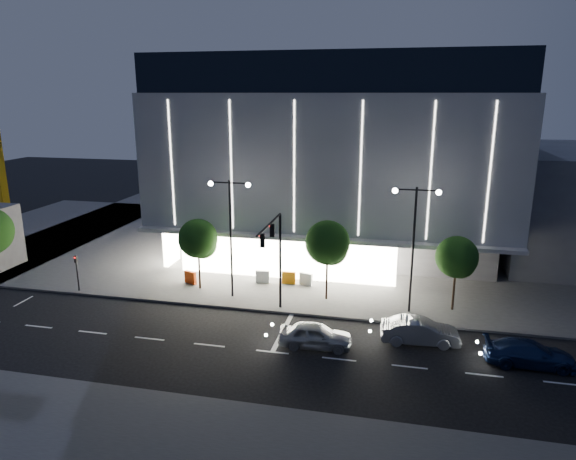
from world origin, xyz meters
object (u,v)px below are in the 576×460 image
at_px(barrier_c, 289,278).
at_px(barrier_d, 306,279).
at_px(car_lead, 315,335).
at_px(barrier_b, 263,277).
at_px(street_lamp_west, 230,221).
at_px(ped_signal_far, 77,269).
at_px(tree_mid, 328,245).
at_px(tree_left, 198,241).
at_px(street_lamp_east, 414,232).
at_px(traffic_mast, 275,248).
at_px(tree_right, 457,259).
at_px(car_second, 420,331).
at_px(car_third, 530,353).
at_px(barrier_a, 190,277).

xyz_separation_m(barrier_c, barrier_d, (1.41, -0.02, 0.00)).
xyz_separation_m(car_lead, barrier_b, (-5.92, 9.52, -0.11)).
height_order(street_lamp_west, ped_signal_far, street_lamp_west).
bearing_deg(tree_mid, car_lead, -87.13).
height_order(tree_left, car_lead, tree_left).
bearing_deg(barrier_d, tree_mid, -29.24).
height_order(street_lamp_west, barrier_d, street_lamp_west).
distance_m(ped_signal_far, car_lead, 20.00).
xyz_separation_m(street_lamp_east, barrier_b, (-11.53, 3.24, -5.31)).
height_order(traffic_mast, car_lead, traffic_mast).
height_order(car_lead, barrier_d, car_lead).
bearing_deg(tree_right, traffic_mast, -162.98).
distance_m(tree_left, car_second, 17.73).
distance_m(car_third, barrier_c, 18.50).
bearing_deg(barrier_c, car_third, -32.14).
height_order(tree_right, car_second, tree_right).
height_order(street_lamp_west, car_lead, street_lamp_west).
height_order(street_lamp_west, barrier_a, street_lamp_west).
distance_m(traffic_mast, barrier_d, 7.57).
distance_m(traffic_mast, barrier_c, 7.53).
relative_size(street_lamp_west, tree_right, 1.63).
bearing_deg(barrier_b, barrier_c, 0.85).
bearing_deg(tree_mid, barrier_d, 130.07).
xyz_separation_m(street_lamp_east, car_third, (6.61, -5.80, -5.24)).
xyz_separation_m(tree_left, car_second, (16.57, -5.43, -3.25)).
bearing_deg(tree_mid, barrier_c, 144.72).
relative_size(traffic_mast, ped_signal_far, 2.36).
relative_size(street_lamp_east, barrier_d, 8.18).
xyz_separation_m(street_lamp_east, car_lead, (-5.61, -6.28, -5.20)).
distance_m(traffic_mast, street_lamp_west, 4.89).
distance_m(car_third, barrier_d, 17.28).
height_order(tree_left, tree_right, tree_left).
bearing_deg(car_second, street_lamp_west, 68.04).
bearing_deg(car_lead, car_third, -90.93).
bearing_deg(tree_left, barrier_c, 20.34).
height_order(barrier_b, barrier_d, same).
xyz_separation_m(street_lamp_east, barrier_c, (-9.41, 3.45, -5.31)).
bearing_deg(traffic_mast, barrier_d, 80.67).
bearing_deg(ped_signal_far, barrier_c, 17.63).
bearing_deg(barrier_d, tree_right, 8.37).
xyz_separation_m(tree_mid, barrier_b, (-5.55, 2.22, -3.68)).
bearing_deg(traffic_mast, tree_mid, 50.58).
bearing_deg(barrier_c, barrier_a, -170.22).
xyz_separation_m(car_second, barrier_a, (-17.74, 6.23, -0.13)).
bearing_deg(car_lead, street_lamp_west, 46.49).
bearing_deg(barrier_a, tree_right, 20.74).
bearing_deg(barrier_c, car_lead, -70.78).
bearing_deg(barrier_c, barrier_d, -3.10).
relative_size(tree_mid, barrier_c, 5.59).
bearing_deg(barrier_b, tree_left, -158.42).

